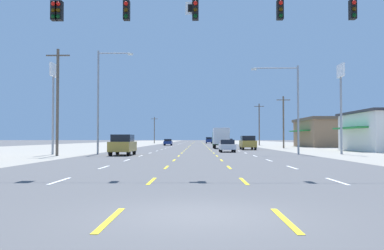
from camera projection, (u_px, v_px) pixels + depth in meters
name	position (u px, v px, depth m)	size (l,w,h in m)	color
ground_plane	(198.00, 147.00, 74.79)	(572.00, 572.00, 0.00)	#4C4C4F
lot_apron_left	(60.00, 147.00, 75.14)	(28.00, 440.00, 0.01)	gray
lot_apron_right	(337.00, 147.00, 74.44)	(28.00, 440.00, 0.01)	gray
lane_markings	(198.00, 144.00, 113.27)	(10.64, 227.60, 0.01)	white
signal_span_wire	(191.00, 51.00, 19.79)	(27.17, 0.53, 9.58)	brown
suv_far_left_nearest	(123.00, 145.00, 40.03)	(1.98, 4.90, 1.98)	#B28C33
sedan_inner_right_near	(227.00, 146.00, 49.48)	(1.80, 4.50, 1.46)	silver
suv_far_right_mid	(248.00, 142.00, 59.43)	(1.98, 4.90, 1.98)	#B28C33
box_truck_inner_right_midfar	(221.00, 137.00, 66.85)	(2.40, 7.20, 3.23)	#235B2D
sedan_far_left_far	(168.00, 142.00, 94.79)	(1.80, 4.50, 1.46)	navy
hatchback_far_right_farther	(229.00, 142.00, 95.09)	(1.72, 3.90, 1.54)	#4C196B
sedan_far_right_farthest	(225.00, 142.00, 109.98)	(1.80, 4.50, 1.46)	black
suv_inner_right_distant_a	(209.00, 140.00, 133.08)	(1.98, 4.90, 1.98)	navy
storefront_right_row_2	(331.00, 132.00, 79.74)	(12.57, 16.15, 5.46)	#8C6B4C
pole_sign_left_row_1	(53.00, 89.00, 41.96)	(0.24, 1.72, 9.17)	gray
pole_sign_right_row_1	(341.00, 88.00, 42.59)	(0.24, 1.83, 9.20)	gray
streetlight_left_row_0	(101.00, 95.00, 42.52)	(3.63, 0.26, 10.57)	gray
streetlight_right_row_0	(293.00, 102.00, 42.22)	(4.80, 0.26, 9.00)	gray
utility_pole_left_row_0	(58.00, 100.00, 38.72)	(2.20, 0.26, 9.93)	brown
utility_pole_right_row_1	(283.00, 121.00, 67.65)	(2.20, 0.26, 8.45)	brown
utility_pole_right_row_2	(259.00, 124.00, 94.78)	(2.20, 0.26, 9.48)	brown
utility_pole_left_row_3	(154.00, 130.00, 134.51)	(2.20, 0.26, 8.48)	brown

